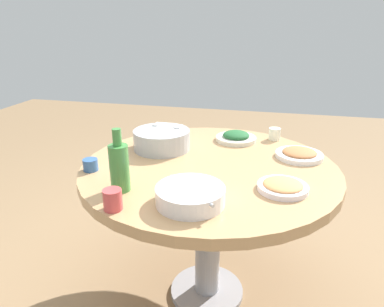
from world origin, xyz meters
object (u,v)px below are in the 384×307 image
object	(u,v)px
round_dining_table	(209,186)
dish_tofu_braise	(299,154)
tea_cup_side	(113,200)
dish_shrimp	(283,186)
tea_cup_near	(274,134)
dish_greens	(236,137)
rice_bowl	(162,139)
soup_bowl	(191,196)
green_bottle	(119,166)
tea_cup_far	(91,165)

from	to	relation	value
round_dining_table	dish_tofu_braise	world-z (taller)	dish_tofu_braise
round_dining_table	dish_tofu_braise	distance (m)	0.46
tea_cup_side	dish_tofu_braise	bearing A→B (deg)	-45.05
dish_tofu_braise	dish_shrimp	size ratio (longest dim) A/B	1.14
round_dining_table	tea_cup_side	bearing A→B (deg)	151.99
dish_tofu_braise	tea_cup_near	world-z (taller)	tea_cup_near
dish_greens	dish_tofu_braise	world-z (taller)	dish_greens
dish_tofu_braise	dish_shrimp	bearing A→B (deg)	167.79
rice_bowl	soup_bowl	xyz separation A→B (m)	(-0.51, -0.27, -0.02)
soup_bowl	dish_tofu_braise	size ratio (longest dim) A/B	1.12
soup_bowl	dish_shrimp	xyz separation A→B (m)	(0.18, -0.32, -0.01)
round_dining_table	soup_bowl	world-z (taller)	soup_bowl
green_bottle	tea_cup_side	bearing A→B (deg)	-166.37
tea_cup_side	soup_bowl	bearing A→B (deg)	-68.15
soup_bowl	green_bottle	size ratio (longest dim) A/B	1.01
rice_bowl	dish_shrimp	world-z (taller)	rice_bowl
rice_bowl	tea_cup_far	bearing A→B (deg)	146.30
round_dining_table	green_bottle	world-z (taller)	green_bottle
dish_greens	dish_tofu_braise	bearing A→B (deg)	-119.10
tea_cup_near	tea_cup_far	xyz separation A→B (m)	(-0.61, 0.77, -0.01)
rice_bowl	dish_shrimp	size ratio (longest dim) A/B	1.46
rice_bowl	dish_tofu_braise	size ratio (longest dim) A/B	1.28
rice_bowl	tea_cup_near	world-z (taller)	rice_bowl
green_bottle	dish_tofu_braise	bearing A→B (deg)	-53.44
dish_tofu_braise	tea_cup_side	distance (m)	0.92
rice_bowl	dish_shrimp	xyz separation A→B (m)	(-0.33, -0.59, -0.03)
dish_tofu_braise	tea_cup_side	bearing A→B (deg)	134.95
green_bottle	tea_cup_side	size ratio (longest dim) A/B	3.31
green_bottle	rice_bowl	bearing A→B (deg)	-1.61
dish_shrimp	green_bottle	distance (m)	0.62
soup_bowl	green_bottle	bearing A→B (deg)	81.95
dish_greens	dish_tofu_braise	xyz separation A→B (m)	(-0.18, -0.32, -0.00)
dish_shrimp	dish_tofu_braise	bearing A→B (deg)	-12.21
soup_bowl	rice_bowl	bearing A→B (deg)	28.01
round_dining_table	tea_cup_near	bearing A→B (deg)	-33.52
round_dining_table	tea_cup_far	world-z (taller)	tea_cup_far
rice_bowl	soup_bowl	size ratio (longest dim) A/B	1.14
rice_bowl	green_bottle	xyz separation A→B (m)	(-0.47, 0.01, 0.05)
dish_greens	round_dining_table	bearing A→B (deg)	167.33
tea_cup_far	dish_greens	bearing A→B (deg)	-46.45
rice_bowl	dish_shrimp	bearing A→B (deg)	-119.30
dish_shrimp	tea_cup_far	xyz separation A→B (m)	(0.00, 0.81, 0.01)
soup_bowl	tea_cup_near	xyz separation A→B (m)	(0.79, -0.28, 0.00)
soup_bowl	dish_shrimp	world-z (taller)	soup_bowl
tea_cup_far	tea_cup_side	bearing A→B (deg)	-140.01
dish_shrimp	tea_cup_side	xyz separation A→B (m)	(-0.28, 0.57, 0.02)
round_dining_table	green_bottle	bearing A→B (deg)	139.10
dish_tofu_braise	tea_cup_far	xyz separation A→B (m)	(-0.36, 0.89, 0.01)
round_dining_table	tea_cup_far	distance (m)	0.54
dish_shrimp	tea_cup_near	xyz separation A→B (m)	(0.61, 0.04, 0.02)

